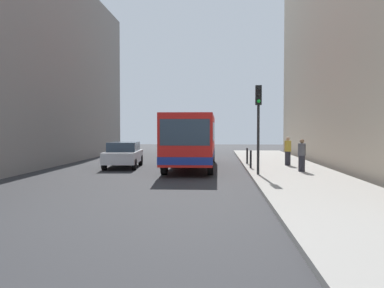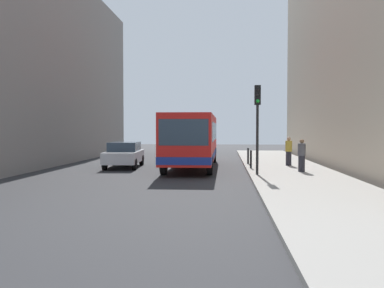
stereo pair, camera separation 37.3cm
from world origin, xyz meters
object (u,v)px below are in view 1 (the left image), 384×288
Objects in this scene: bus at (192,138)px; bollard_mid at (247,156)px; pedestrian_near_signal at (302,155)px; bollard_near at (251,159)px; car_beside_bus at (124,154)px; pedestrian_mid_sidewalk at (288,151)px; traffic_light at (258,113)px.

bus reaches higher than bollard_mid.
bus is 3.61m from bollard_mid.
bollard_near is at bearing 26.40° from pedestrian_near_signal.
car_beside_bus is 9.51m from pedestrian_mid_sidewalk.
car_beside_bus is 8.98m from traffic_light.
pedestrian_mid_sidewalk reaches higher than bollard_mid.
bollard_near is at bearing -90.00° from bollard_mid.
bollard_mid is at bearing 90.95° from traffic_light.
bollard_near and bollard_mid have the same top height.
traffic_light is at bearing -89.05° from bollard_mid.
car_beside_bus is at bearing 147.53° from traffic_light.
pedestrian_near_signal reaches higher than car_beside_bus.
pedestrian_near_signal is at bearing 157.86° from car_beside_bus.
traffic_light is 5.84m from pedestrian_mid_sidewalk.
traffic_light reaches higher than pedestrian_near_signal.
traffic_light is (3.35, -4.92, 1.28)m from bus.
bollard_near is 2.93m from pedestrian_mid_sidewalk.
traffic_light is 2.49× the size of pedestrian_mid_sidewalk.
pedestrian_near_signal reaches higher than bollard_near.
car_beside_bus is 7.37m from bollard_mid.
pedestrian_near_signal is at bearing -35.64° from bollard_near.
pedestrian_mid_sidewalk is at bearing -26.11° from pedestrian_near_signal.
car_beside_bus is 1.10× the size of traffic_light.
bollard_near is at bearing -131.36° from pedestrian_mid_sidewalk.
pedestrian_mid_sidewalk is at bearing -178.89° from bus.
pedestrian_mid_sidewalk is at bearing 66.77° from traffic_light.
pedestrian_near_signal is 3.54m from pedestrian_mid_sidewalk.
bus is 2.44× the size of car_beside_bus.
bus is 11.60× the size of bollard_mid.
bus is 6.86× the size of pedestrian_near_signal.
pedestrian_near_signal is (5.62, -3.42, -0.78)m from bus.
bollard_near is at bearing 164.62° from car_beside_bus.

